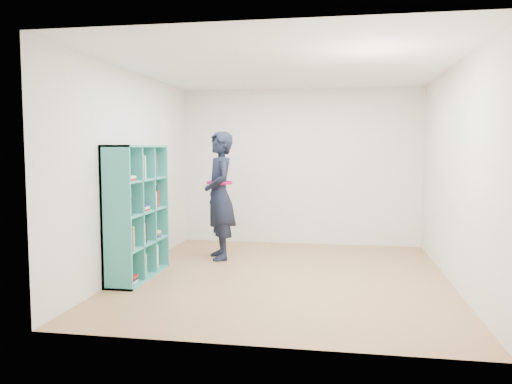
# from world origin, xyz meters

# --- Properties ---
(floor) EXTENTS (4.50, 4.50, 0.00)m
(floor) POSITION_xyz_m (0.00, 0.00, 0.00)
(floor) COLOR #9C7547
(floor) RESTS_ON ground
(ceiling) EXTENTS (4.50, 4.50, 0.00)m
(ceiling) POSITION_xyz_m (0.00, 0.00, 2.60)
(ceiling) COLOR white
(ceiling) RESTS_ON wall_back
(wall_left) EXTENTS (0.02, 4.50, 2.60)m
(wall_left) POSITION_xyz_m (-2.00, 0.00, 1.30)
(wall_left) COLOR silver
(wall_left) RESTS_ON floor
(wall_right) EXTENTS (0.02, 4.50, 2.60)m
(wall_right) POSITION_xyz_m (2.00, 0.00, 1.30)
(wall_right) COLOR silver
(wall_right) RESTS_ON floor
(wall_back) EXTENTS (4.00, 0.02, 2.60)m
(wall_back) POSITION_xyz_m (0.00, 2.25, 1.30)
(wall_back) COLOR silver
(wall_back) RESTS_ON floor
(wall_front) EXTENTS (4.00, 0.02, 2.60)m
(wall_front) POSITION_xyz_m (0.00, -2.25, 1.30)
(wall_front) COLOR silver
(wall_front) RESTS_ON floor
(bookshelf) EXTENTS (0.36, 1.24, 1.65)m
(bookshelf) POSITION_xyz_m (-1.84, -0.33, 0.80)
(bookshelf) COLOR teal
(bookshelf) RESTS_ON floor
(person) EXTENTS (0.68, 0.80, 1.85)m
(person) POSITION_xyz_m (-1.05, 0.88, 0.93)
(person) COLOR black
(person) RESTS_ON floor
(smartphone) EXTENTS (0.04, 0.08, 0.13)m
(smartphone) POSITION_xyz_m (-1.21, 0.89, 1.05)
(smartphone) COLOR silver
(smartphone) RESTS_ON person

